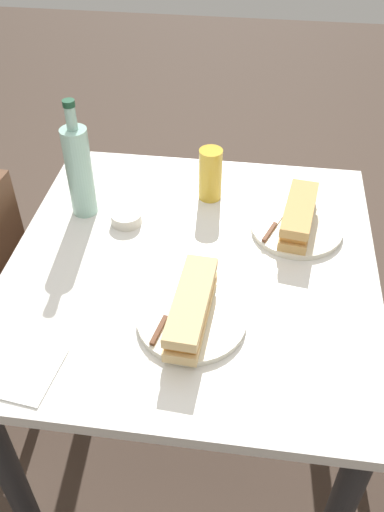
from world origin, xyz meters
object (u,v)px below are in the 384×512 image
Objects in this scene: knife_far at (166,317)px; baguette_sandwich_far at (192,307)px; beer_glass at (210,174)px; water_bottle at (79,170)px; knife_near at (275,224)px; olive_bowl at (126,218)px; dining_table at (192,298)px; plate_far at (192,320)px; baguette_sandwich_near at (299,215)px; plate_near at (297,228)px.

baguette_sandwich_far is at bearing -81.75° from knife_far.
beer_glass is at bearing -5.06° from knife_far.
water_bottle reaches higher than beer_glass.
baguette_sandwich_far reaches higher than knife_near.
baguette_sandwich_far is at bearing -146.24° from olive_bowl.
dining_table is 11.58× the size of olive_bowl.
beer_glass is (0.47, 0.01, 0.07)m from plate_far.
baguette_sandwich_far reaches higher than olive_bowl.
dining_table is 4.07× the size of baguette_sandwich_near.
beer_glass reaches higher than baguette_sandwich_near.
plate_near is 1.31× the size of knife_far.
plate_far is at bearing -172.49° from dining_table.
baguette_sandwich_near is 0.90× the size of baguette_sandwich_far.
dining_table is at bearing 7.51° from baguette_sandwich_far.
knife_near is 0.23m from beer_glass.
dining_table is 3.97× the size of plate_far.
olive_bowl is at bearing 93.34° from knife_near.
plate_far is at bearing 153.98° from knife_near.
knife_near is 0.52m from water_bottle.
olive_bowl is (0.32, 0.22, -0.03)m from baguette_sandwich_far.
knife_far is at bearing 141.91° from plate_near.
dining_table is at bearing -8.39° from knife_far.
knife_near is 0.42m from knife_far.
olive_bowl is at bearing 55.50° from dining_table.
baguette_sandwich_far is at bearing -90.00° from plate_far.
knife_far is at bearing -154.04° from olive_bowl.
plate_far is 0.73× the size of water_bottle.
knife_near is (-0.00, 0.06, 0.01)m from plate_near.
dining_table is at bearing -117.90° from water_bottle.
baguette_sandwich_far is (-0.35, 0.22, 0.00)m from baguette_sandwich_near.
baguette_sandwich_far reaches higher than plate_far.
knife_near is at bearing -26.02° from plate_far.
knife_far is 0.37m from olive_bowl.
olive_bowl is at bearing 25.96° from knife_far.
plate_far is 1.59× the size of beer_glass.
plate_near is 1.36× the size of knife_near.
dining_table is at bearing 177.39° from beer_glass.
plate_far is 2.92× the size of olive_bowl.
baguette_sandwich_far is (-0.19, -0.03, 0.17)m from dining_table.
plate_near is 0.41m from plate_far.
knife_near is 0.54× the size of water_bottle.
baguette_sandwich_near and baguette_sandwich_far have the same top height.
dining_table is 3.65× the size of baguette_sandwich_far.
baguette_sandwich_near is (-0.00, 0.00, 0.04)m from plate_near.
water_bottle is at bearing 62.10° from dining_table.
plate_far is at bearing -81.75° from knife_far.
water_bottle is at bearing 108.78° from beer_glass.
water_bottle reaches higher than knife_near.
baguette_sandwich_near is 0.06m from knife_near.
knife_far reaches higher than plate_far.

